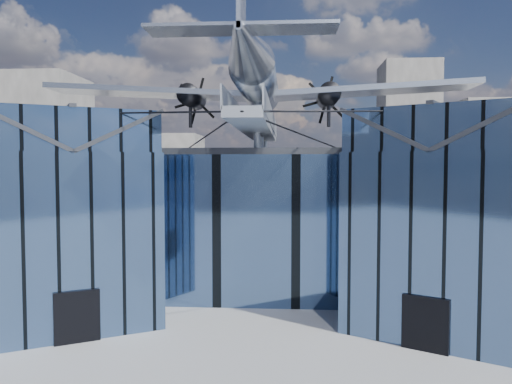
{
  "coord_description": "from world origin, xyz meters",
  "views": [
    {
      "loc": [
        2.01,
        -28.23,
        8.79
      ],
      "look_at": [
        0.0,
        2.0,
        7.2
      ],
      "focal_mm": 35.0,
      "sensor_mm": 36.0,
      "label": 1
    }
  ],
  "objects": [
    {
      "name": "bg_towers",
      "position": [
        1.45,
        50.49,
        10.01
      ],
      "size": [
        77.0,
        24.5,
        26.0
      ],
      "color": "gray",
      "rests_on": "ground"
    },
    {
      "name": "museum",
      "position": [
        0.0,
        5.82,
        5.54
      ],
      "size": [
        32.88,
        24.5,
        17.6
      ],
      "color": "#435F8A",
      "rests_on": "ground"
    },
    {
      "name": "ground_plane",
      "position": [
        0.0,
        0.0,
        0.0
      ],
      "size": [
        120.0,
        120.0,
        0.0
      ],
      "primitive_type": "plane",
      "color": "gray"
    }
  ]
}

